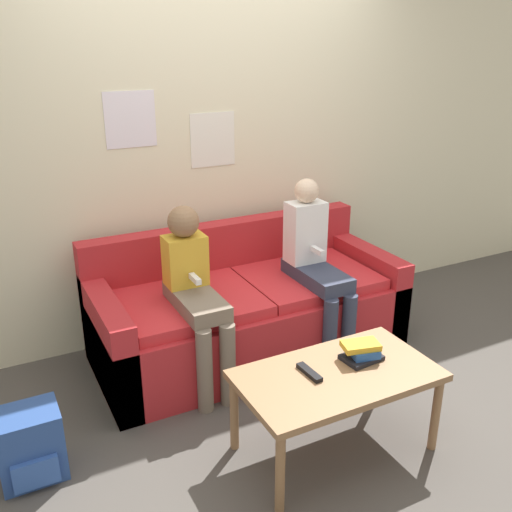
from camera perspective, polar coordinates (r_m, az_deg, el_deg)
ground_plane at (r=3.50m, az=3.16°, el=-13.27°), size 10.00×10.00×0.00m
wall_back at (r=3.90m, az=-4.53°, el=11.14°), size 8.00×0.06×2.60m
couch at (r=3.76m, az=-0.93°, el=-5.53°), size 1.97×0.86×0.81m
coffee_table at (r=2.88m, az=8.09°, el=-12.30°), size 0.98×0.55×0.45m
person_left at (r=3.29m, az=-6.14°, el=-3.28°), size 0.24×0.58×1.08m
person_right at (r=3.64m, az=6.00°, el=-0.56°), size 0.24×0.58×1.14m
tv_remote at (r=2.81m, az=5.36°, el=-11.51°), size 0.05×0.17×0.02m
book_stack at (r=2.95m, az=10.55°, el=-9.38°), size 0.21×0.16×0.09m
backpack at (r=3.02m, az=-21.64°, el=-17.17°), size 0.29×0.26×0.35m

